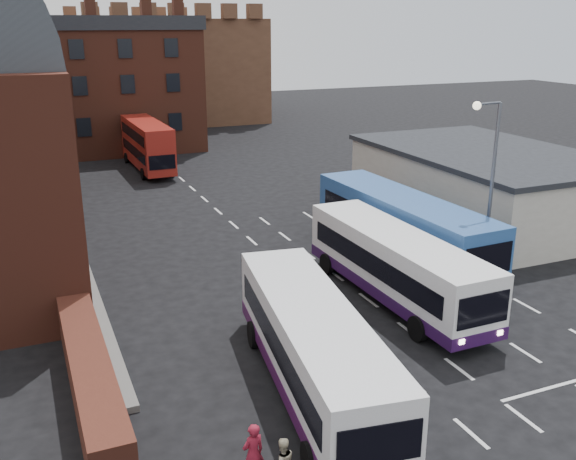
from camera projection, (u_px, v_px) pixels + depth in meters
name	position (u px, v px, depth m)	size (l,w,h in m)	color
ground	(399.00, 370.00, 22.65)	(180.00, 180.00, 0.00)	black
forecourt_wall	(91.00, 380.00, 20.33)	(1.20, 10.00, 1.80)	#602B1E
cream_building	(485.00, 183.00, 39.81)	(10.40, 16.40, 4.25)	beige
brick_terrace	(75.00, 92.00, 58.96)	(22.00, 10.00, 11.00)	brown
castle_keep	(158.00, 69.00, 80.76)	(22.00, 22.00, 12.00)	brown
bus_white_outbound	(313.00, 343.00, 20.77)	(4.12, 11.40, 3.04)	white
bus_white_inbound	(396.00, 262.00, 27.76)	(2.99, 11.28, 3.06)	white
bus_blue	(402.00, 223.00, 32.41)	(3.53, 12.52, 3.38)	#2D5AA0
bus_red_double	(147.00, 145.00, 52.31)	(2.67, 10.01, 3.99)	maroon
street_lamp	(489.00, 173.00, 29.40)	(1.71, 0.47, 8.42)	slate
pedestrian_red	(253.00, 454.00, 16.88)	(0.65, 0.43, 1.78)	maroon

